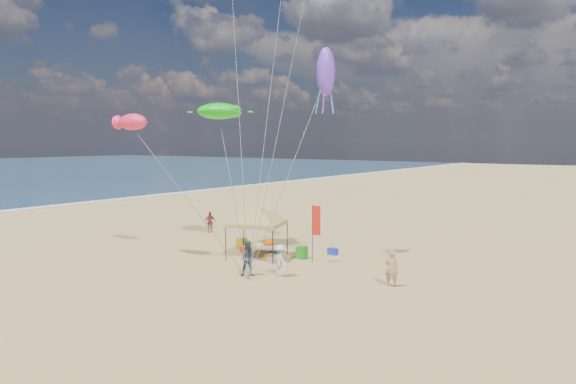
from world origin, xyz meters
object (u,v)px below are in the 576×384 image
object	(u,v)px
feather_flag	(315,224)
beach_cart	(274,257)
chair_yellow	(242,244)
person_far_a	(210,222)
cooler_red	(245,250)
chair_green	(302,252)
canopy_tent	(257,208)
person_near_c	(280,261)
person_near_a	(391,268)
person_near_b	(249,258)
cooler_blue	(333,251)

from	to	relation	value
feather_flag	beach_cart	world-z (taller)	feather_flag
chair_yellow	person_far_a	distance (m)	6.68
cooler_red	chair_green	bearing A→B (deg)	10.57
canopy_tent	person_far_a	bearing A→B (deg)	150.50
chair_yellow	beach_cart	xyz separation A→B (m)	(3.50, -1.44, -0.15)
beach_cart	person_near_c	bearing A→B (deg)	-47.68
person_far_a	person_near_c	bearing A→B (deg)	-97.93
feather_flag	cooler_red	distance (m)	5.05
person_near_c	person_far_a	distance (m)	13.72
canopy_tent	beach_cart	bearing A→B (deg)	-11.43
chair_yellow	beach_cart	distance (m)	3.79
beach_cart	person_near_a	size ratio (longest dim) A/B	0.54
feather_flag	person_near_a	size ratio (longest dim) A/B	1.90
cooler_red	person_near_b	bearing A→B (deg)	-48.11
chair_green	person_far_a	world-z (taller)	person_far_a
person_near_b	person_far_a	world-z (taller)	person_near_b
canopy_tent	chair_yellow	size ratio (longest dim) A/B	7.37
person_near_a	person_far_a	xyz separation A→B (m)	(-16.74, 5.86, -0.07)
beach_cart	person_far_a	bearing A→B (deg)	152.83
chair_yellow	person_near_a	xyz separation A→B (m)	(10.95, -2.54, 0.48)
chair_green	person_far_a	xyz separation A→B (m)	(-10.21, 3.41, 0.41)
cooler_red	cooler_blue	distance (m)	5.08
feather_flag	beach_cart	distance (m)	2.97
chair_yellow	person_near_b	bearing A→B (deg)	-46.53
person_near_b	canopy_tent	bearing A→B (deg)	78.19
canopy_tent	chair_green	xyz separation A→B (m)	(2.27, 1.09, -2.45)
feather_flag	chair_yellow	distance (m)	5.87
cooler_red	person_near_c	xyz separation A→B (m)	(4.92, -3.26, 0.59)
person_near_a	chair_green	bearing A→B (deg)	-42.21
feather_flag	chair_green	size ratio (longest dim) A/B	4.49
cooler_blue	person_near_c	world-z (taller)	person_near_c
chair_yellow	beach_cart	size ratio (longest dim) A/B	0.78
person_near_a	person_near_b	world-z (taller)	person_near_b
beach_cart	canopy_tent	bearing A→B (deg)	168.57
feather_flag	person_near_b	distance (m)	4.58
cooler_blue	chair_green	bearing A→B (deg)	-114.28
chair_green	person_far_a	bearing A→B (deg)	161.54
cooler_blue	person_near_a	bearing A→B (deg)	-37.59
person_near_a	person_near_c	distance (m)	5.33
canopy_tent	person_far_a	distance (m)	9.35
canopy_tent	person_near_b	xyz separation A→B (m)	(2.38, -3.62, -1.93)
chair_green	person_near_a	world-z (taller)	person_near_a
feather_flag	person_near_c	size ratio (longest dim) A/B	2.01
canopy_tent	person_near_a	bearing A→B (deg)	-8.82
cooler_blue	person_near_c	xyz separation A→B (m)	(0.54, -5.82, 0.59)
feather_flag	person_near_b	size ratio (longest dim) A/B	1.82
cooler_blue	beach_cart	distance (m)	3.73
cooler_blue	chair_green	world-z (taller)	chair_green
cooler_blue	beach_cart	xyz separation A→B (m)	(-1.79, -3.27, 0.01)
chair_yellow	beach_cart	bearing A→B (deg)	-22.39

